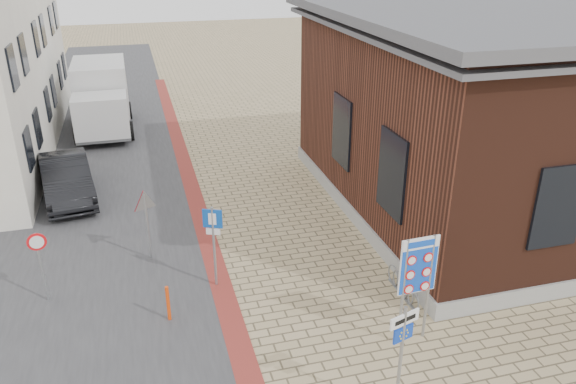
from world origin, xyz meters
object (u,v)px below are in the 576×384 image
essen_sign (402,344)px  parking_sign (213,233)px  border_sign (418,268)px  bollard (168,304)px  box_truck (101,97)px  sedan (66,178)px

essen_sign → parking_sign: 6.21m
border_sign → parking_sign: size_ratio=1.15×
bollard → box_truck: bearing=96.3°
box_truck → bollard: bearing=-84.1°
border_sign → essen_sign: size_ratio=1.08×
parking_sign → bollard: 2.18m
essen_sign → box_truck: bearing=89.2°
box_truck → essen_sign: (6.03, -20.98, 0.03)m
parking_sign → bollard: parking_sign is taller
border_sign → bollard: 6.18m
box_truck → bollard: size_ratio=6.32×
box_truck → bollard: box_truck is taller
sedan → border_sign: bearing=-60.7°
bollard → essen_sign: bearing=-45.8°
box_truck → sedan: bearing=-98.4°
border_sign → parking_sign: border_sign is taller
sedan → essen_sign: essen_sign is taller
box_truck → parking_sign: box_truck is taller
border_sign → essen_sign: bearing=-127.0°
essen_sign → bollard: 6.13m
essen_sign → bollard: essen_sign is taller
sedan → bollard: (3.00, -8.51, -0.28)m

